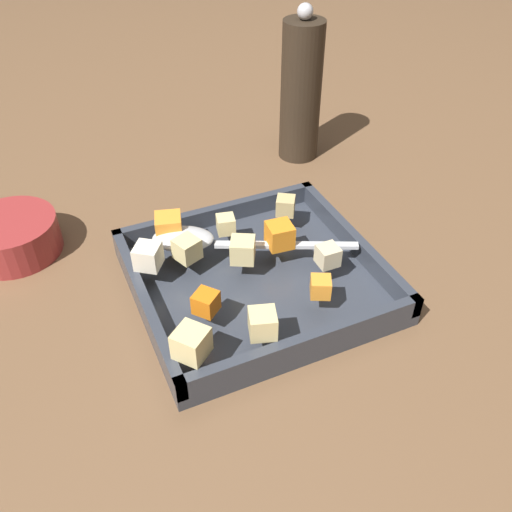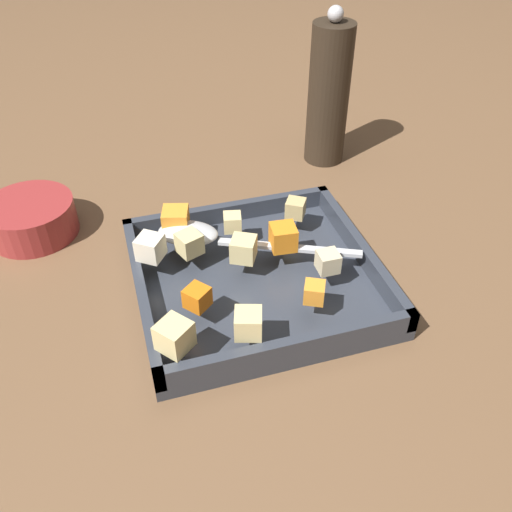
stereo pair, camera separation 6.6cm
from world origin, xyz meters
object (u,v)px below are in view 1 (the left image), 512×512
at_px(serving_spoon, 194,239).
at_px(baking_dish, 256,280).
at_px(pepper_mill, 301,91).
at_px(small_prep_bowl, 12,236).

bearing_deg(serving_spoon, baking_dish, -22.87).
bearing_deg(pepper_mill, serving_spoon, 39.65).
distance_m(pepper_mill, small_prep_bowl, 0.49).
xyz_separation_m(baking_dish, small_prep_bowl, (0.27, -0.20, 0.01)).
relative_size(serving_spoon, small_prep_bowl, 2.01).
distance_m(baking_dish, small_prep_bowl, 0.33).
bearing_deg(serving_spoon, small_prep_bowl, 171.85).
bearing_deg(baking_dish, pepper_mill, -126.22).
distance_m(baking_dish, serving_spoon, 0.09).
bearing_deg(small_prep_bowl, pepper_mill, -170.44).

